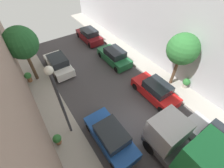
% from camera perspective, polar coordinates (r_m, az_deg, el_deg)
% --- Properties ---
extents(ground, '(32.00, 32.00, 0.00)m').
position_cam_1_polar(ground, '(12.14, 10.82, -14.01)').
color(ground, '#423F42').
extents(sidewalk_left, '(2.00, 44.00, 0.15)m').
position_cam_1_polar(sidewalk_left, '(10.86, -11.36, -26.70)').
color(sidewalk_left, '#A8A399').
rests_on(sidewalk_left, ground).
extents(sidewalk_right, '(2.00, 44.00, 0.15)m').
position_cam_1_polar(sidewalk_right, '(14.96, 25.10, -3.41)').
color(sidewalk_right, '#A8A399').
rests_on(sidewalk_right, ground).
extents(parked_car_left_3, '(1.78, 4.20, 1.57)m').
position_cam_1_polar(parked_car_left_3, '(10.62, -0.46, -18.89)').
color(parked_car_left_3, '#194799').
rests_on(parked_car_left_3, ground).
extents(parked_car_left_4, '(1.78, 4.20, 1.57)m').
position_cam_1_polar(parked_car_left_4, '(16.57, -19.15, 7.02)').
color(parked_car_left_4, white).
rests_on(parked_car_left_4, ground).
extents(parked_car_right_1, '(1.78, 4.20, 1.57)m').
position_cam_1_polar(parked_car_right_1, '(12.43, 34.27, -17.16)').
color(parked_car_right_1, silver).
rests_on(parked_car_right_1, ground).
extents(parked_car_right_2, '(1.78, 4.20, 1.57)m').
position_cam_1_polar(parked_car_right_2, '(13.47, 15.76, -2.33)').
color(parked_car_right_2, red).
rests_on(parked_car_right_2, ground).
extents(parked_car_right_3, '(1.78, 4.20, 1.57)m').
position_cam_1_polar(parked_car_right_3, '(16.74, 0.86, 10.19)').
color(parked_car_right_3, '#1E6638').
rests_on(parked_car_right_3, ground).
extents(parked_car_right_4, '(1.78, 4.20, 1.57)m').
position_cam_1_polar(parked_car_right_4, '(20.90, -8.41, 17.30)').
color(parked_car_right_4, maroon).
rests_on(parked_car_right_4, ground).
extents(street_tree_0, '(2.63, 2.63, 5.13)m').
position_cam_1_polar(street_tree_0, '(14.51, -30.51, 12.87)').
color(street_tree_0, brown).
rests_on(street_tree_0, sidewalk_left).
extents(street_tree_1, '(2.49, 2.49, 4.85)m').
position_cam_1_polar(street_tree_1, '(13.38, 24.64, 11.54)').
color(street_tree_1, brown).
rests_on(street_tree_1, sidewalk_right).
extents(potted_plant_0, '(0.55, 0.55, 0.84)m').
position_cam_1_polar(potted_plant_0, '(11.23, -19.55, -18.64)').
color(potted_plant_0, brown).
rests_on(potted_plant_0, sidewalk_left).
extents(potted_plant_1, '(0.60, 0.60, 0.99)m').
position_cam_1_polar(potted_plant_1, '(16.17, -28.55, 2.44)').
color(potted_plant_1, brown).
rests_on(potted_plant_1, sidewalk_left).
extents(potted_plant_2, '(0.64, 0.64, 0.92)m').
position_cam_1_polar(potted_plant_2, '(15.21, 25.68, 0.46)').
color(potted_plant_2, '#B2A899').
rests_on(potted_plant_2, sidewalk_right).
extents(lamp_post, '(0.44, 0.44, 5.76)m').
position_cam_1_polar(lamp_post, '(8.85, -19.26, -4.09)').
color(lamp_post, '#333338').
rests_on(lamp_post, sidewalk_left).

